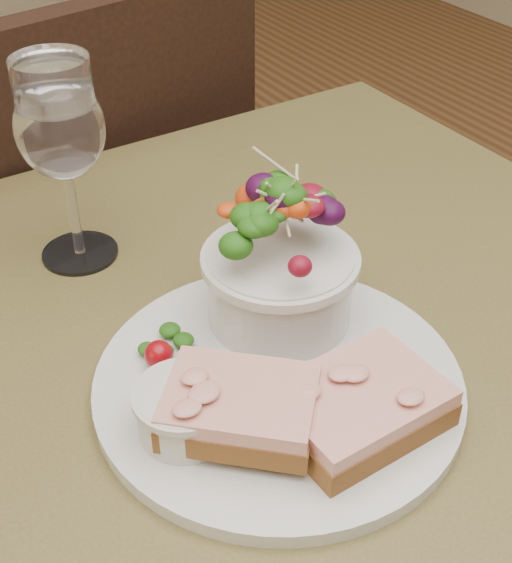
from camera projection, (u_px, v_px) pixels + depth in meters
cafe_table at (277, 449)px, 0.67m from camera, size 0.80×0.80×0.75m
chair_far at (87, 341)px, 1.32m from camera, size 0.48×0.48×0.90m
dinner_plate at (278, 384)px, 0.58m from camera, size 0.27×0.27×0.01m
sandwich_front at (359, 405)px, 0.54m from camera, size 0.11×0.09×0.03m
sandwich_back at (240, 407)px, 0.53m from camera, size 0.13×0.12×0.03m
ramekin at (185, 409)px, 0.53m from camera, size 0.06×0.06×0.04m
salad_bowl at (280, 256)px, 0.60m from camera, size 0.11×0.11×0.13m
garnish at (167, 348)px, 0.59m from camera, size 0.05×0.04×0.02m
wine_glass at (61, 134)px, 0.65m from camera, size 0.08×0.08×0.18m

